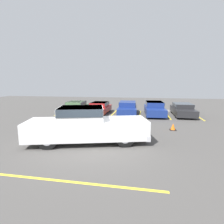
{
  "coord_description": "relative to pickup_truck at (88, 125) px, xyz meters",
  "views": [
    {
      "loc": [
        2.34,
        -7.76,
        3.1
      ],
      "look_at": [
        0.07,
        4.7,
        1.0
      ],
      "focal_mm": 28.0,
      "sensor_mm": 36.0,
      "label": 1
    }
  ],
  "objects": [
    {
      "name": "ground_plane",
      "position": [
        0.51,
        -0.75,
        -0.94
      ],
      "size": [
        60.0,
        60.0,
        0.0
      ],
      "primitive_type": "plane",
      "color": "#4C4947"
    },
    {
      "name": "stall_stripe_a",
      "position": [
        -5.59,
        8.94,
        -0.94
      ],
      "size": [
        0.12,
        4.41,
        0.01
      ],
      "primitive_type": "cube",
      "color": "yellow",
      "rests_on": "ground_plane"
    },
    {
      "name": "stall_stripe_b",
      "position": [
        -2.89,
        8.94,
        -0.94
      ],
      "size": [
        0.12,
        4.41,
        0.01
      ],
      "primitive_type": "cube",
      "color": "yellow",
      "rests_on": "ground_plane"
    },
    {
      "name": "stall_stripe_c",
      "position": [
        -0.19,
        8.94,
        -0.94
      ],
      "size": [
        0.12,
        4.41,
        0.01
      ],
      "primitive_type": "cube",
      "color": "yellow",
      "rests_on": "ground_plane"
    },
    {
      "name": "stall_stripe_d",
      "position": [
        2.5,
        8.94,
        -0.94
      ],
      "size": [
        0.12,
        4.41,
        0.01
      ],
      "primitive_type": "cube",
      "color": "yellow",
      "rests_on": "ground_plane"
    },
    {
      "name": "stall_stripe_e",
      "position": [
        5.2,
        8.94,
        -0.94
      ],
      "size": [
        0.12,
        4.41,
        0.01
      ],
      "primitive_type": "cube",
      "color": "yellow",
      "rests_on": "ground_plane"
    },
    {
      "name": "stall_stripe_f",
      "position": [
        7.9,
        8.94,
        -0.94
      ],
      "size": [
        0.12,
        4.41,
        0.01
      ],
      "primitive_type": "cube",
      "color": "yellow",
      "rests_on": "ground_plane"
    },
    {
      "name": "aisle_stripe_foreground",
      "position": [
        -0.01,
        -3.73,
        -0.94
      ],
      "size": [
        7.32,
        0.12,
        0.01
      ],
      "primitive_type": "cube",
      "rotation": [
        0.0,
        0.0,
        1.57
      ],
      "color": "yellow",
      "rests_on": "ground_plane"
    },
    {
      "name": "pickup_truck",
      "position": [
        0.0,
        0.0,
        0.0
      ],
      "size": [
        6.48,
        3.53,
        1.89
      ],
      "rotation": [
        0.0,
        0.0,
        0.27
      ],
      "color": "white",
      "rests_on": "ground_plane"
    },
    {
      "name": "parked_sedan_a",
      "position": [
        -4.18,
        8.84,
        -0.31
      ],
      "size": [
        2.09,
        4.32,
        1.18
      ],
      "rotation": [
        0.0,
        0.0,
        -1.51
      ],
      "color": "#4C6B47",
      "rests_on": "ground_plane"
    },
    {
      "name": "parked_sedan_b",
      "position": [
        -1.63,
        8.81,
        -0.32
      ],
      "size": [
        1.78,
        4.24,
        1.16
      ],
      "rotation": [
        0.0,
        0.0,
        -1.57
      ],
      "color": "maroon",
      "rests_on": "ground_plane"
    },
    {
      "name": "parked_sedan_c",
      "position": [
        1.24,
        9.1,
        -0.28
      ],
      "size": [
        2.01,
        4.53,
        1.24
      ],
      "rotation": [
        0.0,
        0.0,
        -1.52
      ],
      "color": "navy",
      "rests_on": "ground_plane"
    },
    {
      "name": "parked_sedan_d",
      "position": [
        3.89,
        8.89,
        -0.25
      ],
      "size": [
        1.96,
        4.76,
        1.31
      ],
      "rotation": [
        0.0,
        0.0,
        -1.53
      ],
      "color": "navy",
      "rests_on": "ground_plane"
    },
    {
      "name": "parked_sedan_e",
      "position": [
        6.57,
        9.13,
        -0.31
      ],
      "size": [
        1.78,
        4.58,
        1.17
      ],
      "rotation": [
        0.0,
        0.0,
        -1.58
      ],
      "color": "#232326",
      "rests_on": "ground_plane"
    },
    {
      "name": "traffic_cone",
      "position": [
        4.83,
        3.35,
        -0.73
      ],
      "size": [
        0.43,
        0.43,
        0.46
      ],
      "color": "black",
      "rests_on": "ground_plane"
    },
    {
      "name": "wheel_stop_curb",
      "position": [
        4.88,
        11.51,
        -0.87
      ],
      "size": [
        1.9,
        0.2,
        0.14
      ],
      "primitive_type": "cube",
      "color": "#B7B2A8",
      "rests_on": "ground_plane"
    }
  ]
}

